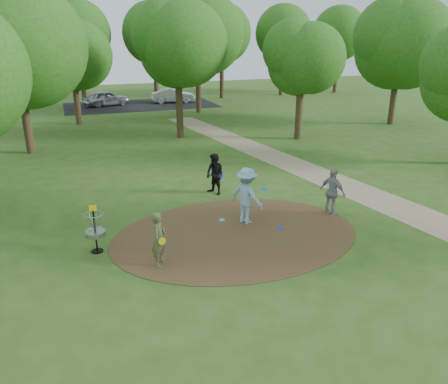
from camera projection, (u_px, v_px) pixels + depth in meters
name	position (u px, v px, depth m)	size (l,w,h in m)	color
ground	(236.00, 234.00, 14.68)	(100.00, 100.00, 0.00)	#2D5119
dirt_clearing	(236.00, 234.00, 14.67)	(8.40, 8.40, 0.02)	#47301C
footpath	(361.00, 192.00, 18.54)	(2.00, 40.00, 0.01)	#8C7A5B
parking_lot	(141.00, 105.00, 41.83)	(14.00, 8.00, 0.01)	black
player_observer_with_disc	(159.00, 239.00, 12.46)	(0.64, 0.71, 1.64)	#545C35
player_throwing_with_disc	(247.00, 196.00, 15.23)	(1.47, 1.51, 2.03)	#85ACC7
player_walking_with_disc	(215.00, 174.00, 18.10)	(0.96, 1.04, 1.73)	black
player_waiting_with_disc	(332.00, 192.00, 15.97)	(0.79, 1.13, 1.79)	gray
disc_ground_cyan	(222.00, 220.00, 15.72)	(0.22, 0.22, 0.02)	#1AD0C7
disc_ground_blue	(280.00, 228.00, 15.07)	(0.22, 0.22, 0.02)	#0D30DE
car_left	(106.00, 98.00, 41.07)	(1.69, 4.21, 1.43)	#B0B1B9
car_right	(173.00, 96.00, 43.00)	(1.47, 4.21, 1.39)	#B0B4B9
disc_golf_basket	(95.00, 226.00, 13.19)	(0.63, 0.63, 1.54)	black
tree_ring	(203.00, 56.00, 21.84)	(37.47, 46.12, 9.58)	#332316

